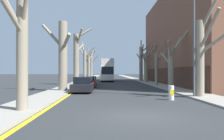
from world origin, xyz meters
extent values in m
plane|color=#2B2D30|center=(0.00, 0.00, 0.00)|extent=(300.00, 300.00, 0.00)
cube|color=gray|center=(-6.10, 50.00, 0.06)|extent=(2.59, 120.00, 0.12)
cube|color=gray|center=(6.10, 50.00, 0.06)|extent=(2.59, 120.00, 0.12)
cube|color=brown|center=(12.39, 23.42, 7.13)|extent=(10.00, 30.07, 14.25)
cube|color=#492D21|center=(7.37, 23.42, 1.25)|extent=(0.12, 29.47, 2.50)
cube|color=yellow|center=(-4.62, 50.00, 0.00)|extent=(0.24, 120.00, 0.01)
cylinder|color=gray|center=(-5.61, 1.20, 3.43)|extent=(0.55, 0.55, 6.85)
cylinder|color=gray|center=(-6.19, 0.68, 5.34)|extent=(1.42, 1.29, 2.85)
cylinder|color=gray|center=(-5.73, 0.35, 4.46)|extent=(0.46, 1.83, 1.38)
cylinder|color=gray|center=(-5.35, 0.84, 5.02)|extent=(0.77, 0.97, 1.82)
cylinder|color=gray|center=(-5.83, 12.53, 3.53)|extent=(0.88, 0.88, 7.06)
cylinder|color=gray|center=(-5.35, 11.60, 4.89)|extent=(1.30, 2.14, 1.50)
cylinder|color=gray|center=(-6.97, 12.98, 5.64)|extent=(2.59, 1.27, 2.70)
cylinder|color=gray|center=(-5.71, 13.28, 5.10)|extent=(0.56, 1.75, 1.69)
cylinder|color=gray|center=(-5.82, 22.41, 3.73)|extent=(0.81, 0.81, 7.47)
cylinder|color=gray|center=(-4.73, 22.67, 7.67)|extent=(2.40, 0.82, 1.71)
cylinder|color=gray|center=(-5.34, 21.91, 6.81)|extent=(1.35, 1.39, 2.77)
cylinder|color=gray|center=(-5.39, 23.11, 5.49)|extent=(1.20, 1.68, 1.43)
cylinder|color=gray|center=(-5.69, 33.75, 3.10)|extent=(0.59, 0.59, 6.21)
cylinder|color=gray|center=(-6.01, 34.45, 6.44)|extent=(0.91, 1.66, 3.39)
cylinder|color=gray|center=(-6.31, 35.02, 5.90)|extent=(1.48, 2.73, 1.86)
cylinder|color=gray|center=(-4.74, 33.60, 5.71)|extent=(2.08, 0.53, 2.29)
cylinder|color=gray|center=(-5.71, 44.42, 3.08)|extent=(0.73, 0.73, 6.16)
cylinder|color=gray|center=(-6.60, 44.74, 5.43)|extent=(2.07, 0.96, 3.35)
cylinder|color=gray|center=(-5.12, 44.95, 5.96)|extent=(1.52, 1.39, 2.60)
cylinder|color=gray|center=(-6.39, 44.43, 6.37)|extent=(1.57, 0.28, 2.03)
cylinder|color=gray|center=(-5.33, 44.16, 5.94)|extent=(1.10, 0.85, 1.92)
cylinder|color=gray|center=(-5.74, 55.14, 3.63)|extent=(0.57, 0.57, 7.26)
cylinder|color=gray|center=(-4.80, 54.85, 5.54)|extent=(2.10, 0.81, 2.47)
cylinder|color=gray|center=(-5.10, 54.46, 7.45)|extent=(1.53, 1.59, 1.69)
cylinder|color=gray|center=(-6.34, 54.97, 7.69)|extent=(1.41, 0.57, 2.53)
cylinder|color=gray|center=(5.67, 6.79, 2.94)|extent=(0.66, 0.66, 5.88)
cylinder|color=gray|center=(6.37, 5.95, 4.08)|extent=(1.65, 1.93, 1.56)
cylinder|color=gray|center=(5.87, 5.71, 4.94)|extent=(0.66, 2.38, 2.76)
cylinder|color=gray|center=(6.17, 6.36, 6.21)|extent=(1.29, 1.17, 2.60)
cylinder|color=gray|center=(5.70, 14.17, 2.30)|extent=(0.67, 0.67, 4.60)
cylinder|color=gray|center=(5.33, 13.37, 4.30)|extent=(1.02, 1.85, 1.88)
cylinder|color=gray|center=(5.54, 15.39, 3.38)|extent=(0.56, 2.59, 1.70)
cylinder|color=gray|center=(6.36, 14.51, 4.71)|extent=(1.60, 0.99, 2.37)
cylinder|color=gray|center=(6.75, 13.96, 5.46)|extent=(2.35, 0.68, 3.15)
cylinder|color=gray|center=(5.74, 21.28, 2.29)|extent=(0.47, 0.47, 4.58)
cylinder|color=gray|center=(6.85, 20.69, 4.74)|extent=(2.39, 1.37, 2.43)
cylinder|color=gray|center=(6.37, 21.88, 5.37)|extent=(1.47, 1.42, 2.35)
cylinder|color=gray|center=(6.19, 21.69, 3.86)|extent=(1.12, 1.04, 1.88)
cylinder|color=gray|center=(5.68, 29.01, 2.56)|extent=(0.75, 0.75, 5.11)
cylinder|color=gray|center=(5.13, 28.26, 4.55)|extent=(1.45, 1.83, 3.33)
cylinder|color=gray|center=(6.21, 28.80, 5.39)|extent=(1.37, 0.75, 2.42)
cylinder|color=gray|center=(6.55, 28.65, 5.46)|extent=(2.03, 1.04, 2.67)
cylinder|color=gray|center=(5.83, 35.43, 3.55)|extent=(0.72, 0.72, 7.09)
cylinder|color=gray|center=(6.78, 35.51, 6.79)|extent=(2.09, 0.43, 1.92)
cylinder|color=gray|center=(5.94, 36.05, 7.30)|extent=(0.51, 1.51, 2.76)
cylinder|color=gray|center=(5.51, 36.16, 5.02)|extent=(0.95, 1.72, 1.67)
cylinder|color=gray|center=(6.54, 35.42, 5.54)|extent=(1.58, 0.29, 1.38)
cylinder|color=gray|center=(5.89, 34.37, 5.87)|extent=(0.38, 2.36, 3.16)
cube|color=silver|center=(-1.18, 35.72, 1.67)|extent=(2.44, 10.83, 2.63)
cube|color=silver|center=(-1.18, 35.72, 3.65)|extent=(2.39, 10.62, 1.33)
cube|color=#B8B1A9|center=(-1.18, 35.72, 4.37)|extent=(2.39, 10.62, 0.12)
cube|color=black|center=(-1.18, 35.72, 2.18)|extent=(2.47, 9.53, 1.37)
cube|color=black|center=(-1.18, 35.72, 3.71)|extent=(2.47, 9.53, 1.01)
cube|color=black|center=(-1.18, 30.33, 2.18)|extent=(2.20, 0.06, 1.44)
cylinder|color=black|center=(-2.23, 32.47, 0.55)|extent=(0.30, 1.10, 1.10)
cylinder|color=black|center=(-0.13, 32.47, 0.55)|extent=(0.30, 1.10, 1.10)
cylinder|color=black|center=(-2.23, 38.76, 0.55)|extent=(0.30, 1.10, 1.10)
cylinder|color=black|center=(-0.13, 38.76, 0.55)|extent=(0.30, 1.10, 1.10)
cube|color=black|center=(-3.71, 11.66, 0.50)|extent=(1.88, 4.59, 0.64)
cube|color=black|center=(-3.71, 11.94, 1.15)|extent=(1.65, 2.39, 0.65)
cylinder|color=black|center=(-4.54, 10.28, 0.30)|extent=(0.20, 0.61, 0.61)
cylinder|color=black|center=(-2.89, 10.28, 0.30)|extent=(0.20, 0.61, 0.61)
cylinder|color=black|center=(-4.54, 13.04, 0.30)|extent=(0.20, 0.61, 0.61)
cylinder|color=black|center=(-2.89, 13.04, 0.30)|extent=(0.20, 0.61, 0.61)
cube|color=maroon|center=(-3.71, 18.18, 0.53)|extent=(1.81, 4.04, 0.69)
cube|color=black|center=(-3.71, 18.42, 1.13)|extent=(1.59, 2.10, 0.52)
cylinder|color=black|center=(-4.51, 16.97, 0.33)|extent=(0.20, 0.67, 0.67)
cylinder|color=black|center=(-2.92, 16.97, 0.33)|extent=(0.20, 0.67, 0.67)
cylinder|color=black|center=(-4.51, 19.39, 0.33)|extent=(0.20, 0.67, 0.67)
cylinder|color=black|center=(-2.92, 19.39, 0.33)|extent=(0.20, 0.67, 0.67)
cube|color=#9EA3AD|center=(-3.71, 23.70, 0.46)|extent=(1.72, 4.27, 0.56)
cube|color=black|center=(-3.71, 23.96, 1.00)|extent=(1.52, 2.22, 0.50)
cylinder|color=black|center=(-4.47, 22.42, 0.34)|extent=(0.20, 0.68, 0.68)
cylinder|color=black|center=(-2.96, 22.42, 0.34)|extent=(0.20, 0.68, 0.68)
cylinder|color=black|center=(-4.47, 24.98, 0.34)|extent=(0.20, 0.68, 0.68)
cylinder|color=black|center=(-2.96, 24.98, 0.34)|extent=(0.20, 0.68, 0.68)
cylinder|color=#4C4F54|center=(5.19, 6.67, 4.27)|extent=(0.16, 0.16, 8.53)
cylinder|color=white|center=(3.08, 5.45, 0.51)|extent=(0.38, 0.38, 1.02)
cube|color=yellow|center=(3.08, 5.25, 0.56)|extent=(0.27, 0.01, 0.37)
camera|label=1|loc=(-1.49, -9.64, 2.00)|focal=35.00mm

